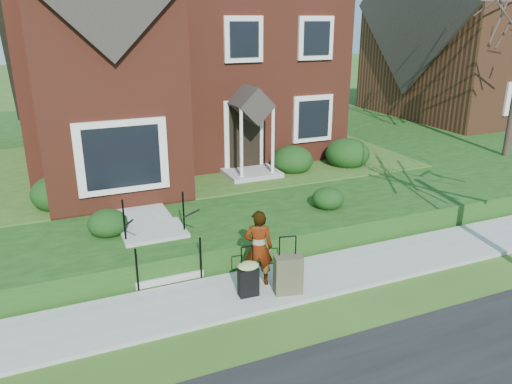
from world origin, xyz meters
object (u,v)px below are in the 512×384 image
front_steps (158,246)px  woman (258,248)px  suitcase_black (248,277)px  suitcase_olive (288,274)px

front_steps → woman: woman is taller
woman → suitcase_black: woman is taller
woman → suitcase_black: bearing=66.3°
woman → suitcase_black: 0.64m
front_steps → woman: 2.39m
woman → suitcase_olive: woman is taller
suitcase_olive → front_steps: bearing=144.6°
suitcase_black → woman: bearing=46.8°
front_steps → suitcase_black: 2.41m
woman → suitcase_olive: size_ratio=1.35×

